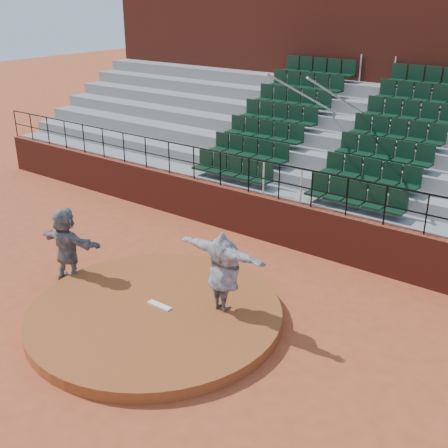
{
  "coord_description": "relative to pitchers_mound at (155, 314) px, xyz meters",
  "views": [
    {
      "loc": [
        7.45,
        -7.49,
        6.62
      ],
      "look_at": [
        0.0,
        2.5,
        1.4
      ],
      "focal_mm": 45.0,
      "sensor_mm": 36.0,
      "label": 1
    }
  ],
  "objects": [
    {
      "name": "pitching_rubber",
      "position": [
        0.0,
        0.15,
        0.14
      ],
      "size": [
        0.6,
        0.15,
        0.03
      ],
      "primitive_type": "cube",
      "color": "white",
      "rests_on": "pitchers_mound"
    },
    {
      "name": "pitchers_mound",
      "position": [
        0.0,
        0.0,
        0.0
      ],
      "size": [
        5.5,
        5.5,
        0.25
      ],
      "primitive_type": "cylinder",
      "color": "#984B22",
      "rests_on": "ground"
    },
    {
      "name": "fielder",
      "position": [
        -2.9,
        0.06,
        0.82
      ],
      "size": [
        1.82,
        0.8,
        1.89
      ],
      "primitive_type": "imported",
      "rotation": [
        0.0,
        0.0,
        3.28
      ],
      "color": "black",
      "rests_on": "ground"
    },
    {
      "name": "ground",
      "position": [
        0.0,
        0.0,
        -0.12
      ],
      "size": [
        90.0,
        90.0,
        0.0
      ],
      "primitive_type": "plane",
      "color": "#B14927",
      "rests_on": "ground"
    },
    {
      "name": "boundary_wall",
      "position": [
        0.0,
        5.0,
        0.53
      ],
      "size": [
        24.0,
        0.3,
        1.3
      ],
      "primitive_type": "cube",
      "color": "maroon",
      "rests_on": "ground"
    },
    {
      "name": "wall_railing",
      "position": [
        0.0,
        5.0,
        1.9
      ],
      "size": [
        24.04,
        0.05,
        1.03
      ],
      "color": "black",
      "rests_on": "boundary_wall"
    },
    {
      "name": "seating_deck",
      "position": [
        0.0,
        8.65,
        1.31
      ],
      "size": [
        24.0,
        5.97,
        4.63
      ],
      "color": "gray",
      "rests_on": "ground"
    },
    {
      "name": "press_box_facade",
      "position": [
        0.0,
        12.6,
        3.43
      ],
      "size": [
        24.0,
        3.0,
        7.1
      ],
      "primitive_type": "cube",
      "color": "maroon",
      "rests_on": "ground"
    },
    {
      "name": "pitcher",
      "position": [
        1.17,
        0.91,
        1.03
      ],
      "size": [
        2.24,
        0.66,
        1.81
      ],
      "primitive_type": "imported",
      "rotation": [
        0.0,
        0.0,
        3.11
      ],
      "color": "black",
      "rests_on": "pitchers_mound"
    }
  ]
}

